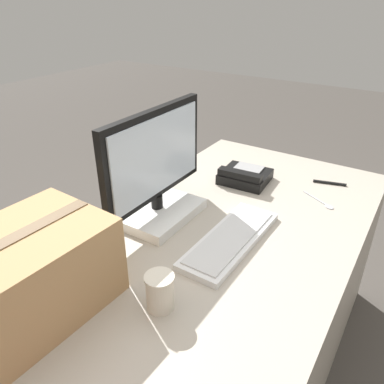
% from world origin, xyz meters
% --- Properties ---
extents(ground_plane, '(12.00, 12.00, 0.00)m').
position_xyz_m(ground_plane, '(0.00, 0.00, 0.00)').
color(ground_plane, '#47423D').
extents(office_desk, '(1.80, 0.90, 0.73)m').
position_xyz_m(office_desk, '(0.00, 0.00, 0.36)').
color(office_desk, '#A89E8E').
rests_on(office_desk, ground_plane).
extents(monitor, '(0.52, 0.25, 0.42)m').
position_xyz_m(monitor, '(0.04, 0.25, 0.90)').
color(monitor, white).
rests_on(monitor, office_desk).
extents(keyboard, '(0.46, 0.16, 0.03)m').
position_xyz_m(keyboard, '(0.04, -0.06, 0.74)').
color(keyboard, silver).
rests_on(keyboard, office_desk).
extents(desk_phone, '(0.21, 0.22, 0.07)m').
position_xyz_m(desk_phone, '(0.48, 0.10, 0.76)').
color(desk_phone, black).
rests_on(desk_phone, office_desk).
extents(paper_cup_right, '(0.08, 0.08, 0.11)m').
position_xyz_m(paper_cup_right, '(-0.33, -0.04, 0.78)').
color(paper_cup_right, beige).
rests_on(paper_cup_right, office_desk).
extents(spoon, '(0.10, 0.15, 0.00)m').
position_xyz_m(spoon, '(0.48, -0.26, 0.73)').
color(spoon, '#B2B2B7').
rests_on(spoon, office_desk).
extents(cardboard_box, '(0.41, 0.32, 0.24)m').
position_xyz_m(cardboard_box, '(-0.51, 0.24, 0.85)').
color(cardboard_box, tan).
rests_on(cardboard_box, office_desk).
extents(pen_marker, '(0.05, 0.14, 0.01)m').
position_xyz_m(pen_marker, '(0.67, -0.23, 0.73)').
color(pen_marker, black).
rests_on(pen_marker, office_desk).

